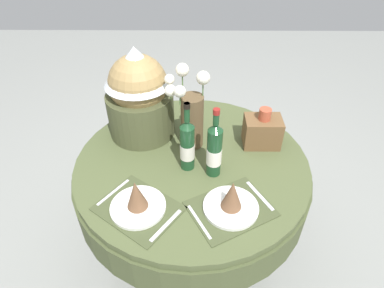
# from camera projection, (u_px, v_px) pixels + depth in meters

# --- Properties ---
(ground) EXTENTS (8.00, 8.00, 0.00)m
(ground) POSITION_uv_depth(u_px,v_px,m) (192.00, 245.00, 2.11)
(ground) COLOR gray
(dining_table) EXTENTS (1.20, 1.20, 0.75)m
(dining_table) POSITION_uv_depth(u_px,v_px,m) (192.00, 179.00, 1.73)
(dining_table) COLOR #4C5633
(dining_table) RESTS_ON ground
(place_setting_left) EXTENTS (0.43, 0.41, 0.16)m
(place_setting_left) POSITION_uv_depth(u_px,v_px,m) (137.00, 201.00, 1.37)
(place_setting_left) COLOR #41492B
(place_setting_left) RESTS_ON dining_table
(place_setting_right) EXTENTS (0.42, 0.39, 0.16)m
(place_setting_right) POSITION_uv_depth(u_px,v_px,m) (231.00, 202.00, 1.37)
(place_setting_right) COLOR #41492B
(place_setting_right) RESTS_ON dining_table
(flower_vase) EXTENTS (0.22, 0.18, 0.44)m
(flower_vase) POSITION_uv_depth(u_px,v_px,m) (190.00, 113.00, 1.63)
(flower_vase) COLOR brown
(flower_vase) RESTS_ON dining_table
(wine_bottle_left) EXTENTS (0.07, 0.07, 0.36)m
(wine_bottle_left) POSITION_uv_depth(u_px,v_px,m) (214.00, 150.00, 1.48)
(wine_bottle_left) COLOR #194223
(wine_bottle_left) RESTS_ON dining_table
(wine_bottle_right) EXTENTS (0.07, 0.07, 0.37)m
(wine_bottle_right) POSITION_uv_depth(u_px,v_px,m) (187.00, 145.00, 1.52)
(wine_bottle_right) COLOR #194223
(wine_bottle_right) RESTS_ON dining_table
(gift_tub_back_left) EXTENTS (0.36, 0.36, 0.50)m
(gift_tub_back_left) POSITION_uv_depth(u_px,v_px,m) (139.00, 91.00, 1.67)
(gift_tub_back_left) COLOR #474C2D
(gift_tub_back_left) RESTS_ON dining_table
(woven_basket_side_right) EXTENTS (0.19, 0.14, 0.22)m
(woven_basket_side_right) POSITION_uv_depth(u_px,v_px,m) (262.00, 131.00, 1.70)
(woven_basket_side_right) COLOR brown
(woven_basket_side_right) RESTS_ON dining_table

